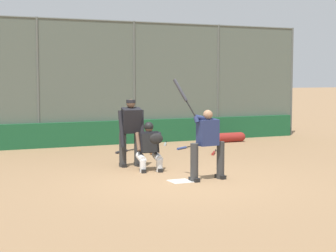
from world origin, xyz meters
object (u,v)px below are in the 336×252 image
spare_bat_by_padding (214,153)px  spare_bat_first_base_side (165,144)px  spare_bat_third_base_side (123,151)px  catcher_behind_plate (150,146)px  batter_at_plate (207,142)px  equipment_bag_dugout_side (230,137)px  umpire_home (131,131)px  fielding_glove_on_dirt (154,153)px  spare_bat_near_backstop (183,148)px

spare_bat_by_padding → spare_bat_first_base_side: (0.39, -2.43, 0.00)m
spare_bat_first_base_side → spare_bat_third_base_side: bearing=-31.2°
spare_bat_third_base_side → catcher_behind_plate: bearing=45.8°
batter_at_plate → equipment_bag_dugout_side: (-3.90, -5.68, -0.64)m
umpire_home → spare_bat_first_base_side: 4.42m
catcher_behind_plate → spare_bat_third_base_side: catcher_behind_plate is taller
spare_bat_first_base_side → fielding_glove_on_dirt: 2.22m
batter_at_plate → spare_bat_near_backstop: batter_at_plate is taller
spare_bat_third_base_side → umpire_home: bearing=39.3°
spare_bat_near_backstop → fielding_glove_on_dirt: size_ratio=2.43×
fielding_glove_on_dirt → spare_bat_first_base_side: bearing=-121.8°
spare_bat_near_backstop → batter_at_plate: bearing=37.0°
spare_bat_by_padding → fielding_glove_on_dirt: size_ratio=2.62×
batter_at_plate → spare_bat_near_backstop: bearing=-116.0°
spare_bat_by_padding → equipment_bag_dugout_side: equipment_bag_dugout_side is taller
spare_bat_near_backstop → spare_bat_third_base_side: 1.88m
fielding_glove_on_dirt → equipment_bag_dugout_side: bearing=-153.2°
spare_bat_by_padding → equipment_bag_dugout_side: size_ratio=0.69×
spare_bat_first_base_side → equipment_bag_dugout_side: (-2.25, 0.16, 0.12)m
batter_at_plate → spare_bat_first_base_side: (-1.65, -5.84, -0.76)m
catcher_behind_plate → spare_bat_third_base_side: 3.28m
spare_bat_third_base_side → equipment_bag_dugout_side: (-4.06, -0.97, 0.12)m
spare_bat_by_padding → batter_at_plate: bearing=3.8°
catcher_behind_plate → spare_bat_by_padding: size_ratio=1.45×
catcher_behind_plate → umpire_home: umpire_home is taller
spare_bat_near_backstop → spare_bat_by_padding: same height
equipment_bag_dugout_side → spare_bat_by_padding: bearing=50.7°
spare_bat_by_padding → catcher_behind_plate: bearing=-20.1°
umpire_home → fielding_glove_on_dirt: umpire_home is taller
batter_at_plate → catcher_behind_plate: 1.66m
spare_bat_near_backstop → spare_bat_by_padding: 1.35m
umpire_home → spare_bat_third_base_side: umpire_home is taller
batter_at_plate → equipment_bag_dugout_side: bearing=-130.4°
catcher_behind_plate → equipment_bag_dugout_side: bearing=-128.7°
spare_bat_near_backstop → spare_bat_first_base_side: size_ratio=0.87×
spare_bat_near_backstop → equipment_bag_dugout_side: 2.38m
spare_bat_by_padding → spare_bat_third_base_side: bearing=-85.8°
spare_bat_by_padding → spare_bat_third_base_side: (2.20, -1.30, 0.00)m
umpire_home → batter_at_plate: bearing=111.8°
umpire_home → catcher_behind_plate: bearing=104.7°
spare_bat_first_base_side → spare_bat_by_padding: bearing=35.9°
spare_bat_first_base_side → equipment_bag_dugout_side: bearing=112.8°
batter_at_plate → catcher_behind_plate: bearing=-72.4°
spare_bat_near_backstop → equipment_bag_dugout_side: bearing=170.9°
spare_bat_near_backstop → spare_bat_first_base_side: 1.12m
spare_bat_near_backstop → equipment_bag_dugout_side: size_ratio=0.64×
batter_at_plate → spare_bat_near_backstop: 5.08m
batter_at_plate → spare_bat_third_base_side: size_ratio=2.71×
spare_bat_near_backstop → spare_bat_third_base_side: bearing=-32.7°
catcher_behind_plate → spare_bat_by_padding: (-2.69, -1.90, -0.54)m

